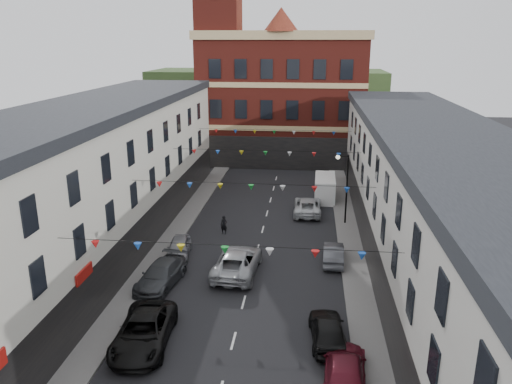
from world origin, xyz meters
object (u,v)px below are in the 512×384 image
at_px(car_left_d, 161,275).
at_px(moving_car, 237,262).
at_px(car_right_f, 307,206).
at_px(car_right_e, 333,254).
at_px(car_left_e, 179,247).
at_px(car_right_d, 328,330).
at_px(white_van, 325,188).
at_px(car_left_c, 144,331).
at_px(car_right_c, 345,369).
at_px(pedestrian, 224,225).
at_px(street_lamp, 344,180).

distance_m(car_left_d, moving_car, 5.07).
bearing_deg(moving_car, car_right_f, -106.77).
relative_size(car_right_e, moving_car, 0.68).
relative_size(car_left_e, car_right_d, 0.89).
bearing_deg(car_right_f, white_van, -109.95).
bearing_deg(car_left_c, car_left_e, 91.24).
bearing_deg(car_right_c, moving_car, -55.60).
bearing_deg(car_right_e, car_right_d, 88.04).
bearing_deg(moving_car, car_right_c, 124.50).
bearing_deg(white_van, car_right_f, -108.56).
bearing_deg(white_van, pedestrian, -127.56).
bearing_deg(car_right_c, street_lamp, -89.89).
xyz_separation_m(car_left_c, white_van, (9.69, 25.81, 0.33)).
bearing_deg(pedestrian, car_right_e, -18.30).
bearing_deg(white_van, street_lamp, -78.18).
bearing_deg(car_right_c, car_right_e, -86.99).
relative_size(street_lamp, white_van, 1.20).
xyz_separation_m(car_left_d, car_right_d, (10.30, -5.19, 0.00)).
xyz_separation_m(car_left_e, pedestrian, (2.50, 4.52, 0.11)).
bearing_deg(car_left_d, car_left_e, 98.07).
distance_m(car_right_c, car_right_f, 23.19).
relative_size(white_van, pedestrian, 3.28).
distance_m(car_left_c, moving_car, 9.38).
distance_m(car_left_d, pedestrian, 9.45).
xyz_separation_m(street_lamp, pedestrian, (-9.55, -3.30, -3.14)).
xyz_separation_m(street_lamp, car_right_f, (-2.95, 2.41, -3.19)).
distance_m(car_left_e, pedestrian, 5.17).
bearing_deg(street_lamp, car_left_e, -147.01).
bearing_deg(moving_car, street_lamp, -123.33).
bearing_deg(car_right_e, car_left_e, 2.21).
xyz_separation_m(car_right_d, car_right_e, (0.68, 9.84, -0.08)).
relative_size(car_left_d, pedestrian, 3.29).
bearing_deg(car_right_d, car_left_e, -47.95).
bearing_deg(street_lamp, white_van, 100.68).
relative_size(car_left_c, white_van, 1.12).
height_order(car_left_d, car_right_f, car_left_d).
xyz_separation_m(car_right_c, moving_car, (-6.44, 10.55, 0.13)).
bearing_deg(car_right_d, car_left_d, -31.23).
xyz_separation_m(white_van, pedestrian, (-8.23, -10.28, -0.34)).
bearing_deg(street_lamp, car_right_d, -95.60).
bearing_deg(car_right_c, car_left_e, -46.48).
bearing_deg(car_right_d, car_right_e, -98.39).
xyz_separation_m(car_left_c, car_right_f, (8.06, 21.25, -0.06)).
relative_size(car_left_e, car_right_f, 0.74).
relative_size(street_lamp, car_right_f, 1.16).
xyz_separation_m(car_left_d, car_right_f, (9.08, 14.83, -0.01)).
height_order(car_left_e, car_right_f, car_right_f).
height_order(car_left_c, car_left_e, car_left_c).
height_order(street_lamp, moving_car, street_lamp).
xyz_separation_m(car_left_e, white_van, (10.73, 14.80, 0.46)).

